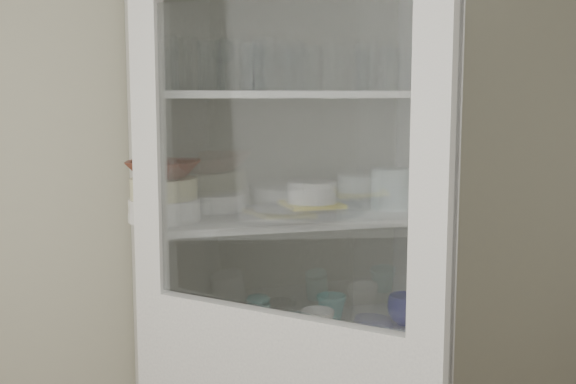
{
  "coord_description": "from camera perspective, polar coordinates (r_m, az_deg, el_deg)",
  "views": [
    {
      "loc": [
        -0.43,
        -1.0,
        1.65
      ],
      "look_at": [
        0.2,
        1.27,
        1.33
      ],
      "focal_mm": 45.0,
      "sensor_mm": 36.0,
      "label": 1
    }
  ],
  "objects": [
    {
      "name": "wall_back",
      "position": [
        2.56,
        -5.68,
        -0.19
      ],
      "size": [
        3.6,
        0.02,
        2.6
      ],
      "primitive_type": "cube",
      "color": "#B7B39C",
      "rests_on": "ground"
    },
    {
      "name": "tumbler_6",
      "position": [
        2.36,
        7.98,
        9.54
      ],
      "size": [
        0.08,
        0.08,
        0.13
      ],
      "primitive_type": "cylinder",
      "rotation": [
        0.0,
        0.0,
        -0.25
      ],
      "color": "silver",
      "rests_on": "shelf_glass"
    },
    {
      "name": "tumbler_7",
      "position": [
        2.3,
        -10.15,
        9.56
      ],
      "size": [
        0.08,
        0.08,
        0.14
      ],
      "primitive_type": "cylinder",
      "rotation": [
        0.0,
        0.0,
        0.29
      ],
      "color": "silver",
      "rests_on": "shelf_glass"
    },
    {
      "name": "goblet_0",
      "position": [
        2.44,
        -5.11,
        10.18
      ],
      "size": [
        0.08,
        0.08,
        0.19
      ],
      "primitive_type": null,
      "color": "silver",
      "rests_on": "shelf_glass"
    },
    {
      "name": "tumbler_0",
      "position": [
        2.12,
        -9.69,
        10.01
      ],
      "size": [
        0.1,
        0.1,
        0.16
      ],
      "primitive_type": "cylinder",
      "rotation": [
        0.0,
        0.0,
        -0.42
      ],
      "color": "silver",
      "rests_on": "shelf_glass"
    },
    {
      "name": "tumbler_11",
      "position": [
        2.47,
        6.32,
        9.43
      ],
      "size": [
        0.08,
        0.08,
        0.13
      ],
      "primitive_type": "cylinder",
      "rotation": [
        0.0,
        0.0,
        -0.27
      ],
      "color": "silver",
      "rests_on": "shelf_glass"
    },
    {
      "name": "grey_bowl_stack",
      "position": [
        2.48,
        8.12,
        0.24
      ],
      "size": [
        0.13,
        0.13,
        0.14
      ],
      "primitive_type": "cylinder",
      "color": "silver",
      "rests_on": "shelf_plates"
    },
    {
      "name": "goblet_2",
      "position": [
        2.49,
        0.2,
        9.72
      ],
      "size": [
        0.07,
        0.07,
        0.15
      ],
      "primitive_type": null,
      "color": "silver",
      "rests_on": "shelf_glass"
    },
    {
      "name": "tumbler_5",
      "position": [
        2.33,
        6.26,
        9.77
      ],
      "size": [
        0.1,
        0.1,
        0.15
      ],
      "primitive_type": "cylinder",
      "rotation": [
        0.0,
        0.0,
        0.39
      ],
      "color": "silver",
      "rests_on": "shelf_glass"
    },
    {
      "name": "yellow_trivet",
      "position": [
        2.4,
        1.91,
        -0.98
      ],
      "size": [
        0.19,
        0.19,
        0.01
      ],
      "primitive_type": "cube",
      "rotation": [
        0.0,
        0.0,
        0.03
      ],
      "color": "yellow",
      "rests_on": "glass_platter"
    },
    {
      "name": "pantry_cabinet",
      "position": [
        2.52,
        -0.38,
        -8.64
      ],
      "size": [
        1.0,
        0.45,
        2.1
      ],
      "color": "silver",
      "rests_on": "floor"
    },
    {
      "name": "mug_blue",
      "position": [
        2.56,
        9.31,
        -9.15
      ],
      "size": [
        0.16,
        0.16,
        0.1
      ],
      "primitive_type": "imported",
      "rotation": [
        0.0,
        0.0,
        0.26
      ],
      "color": "#081180",
      "rests_on": "shelf_mugs"
    },
    {
      "name": "tumbler_2",
      "position": [
        2.18,
        -1.82,
        10.03
      ],
      "size": [
        0.08,
        0.08,
        0.15
      ],
      "primitive_type": "cylinder",
      "rotation": [
        0.0,
        0.0,
        -0.03
      ],
      "color": "silver",
      "rests_on": "shelf_glass"
    },
    {
      "name": "tumbler_8",
      "position": [
        2.31,
        -6.22,
        9.86
      ],
      "size": [
        0.09,
        0.09,
        0.15
      ],
      "primitive_type": "cylinder",
      "rotation": [
        0.0,
        0.0,
        0.28
      ],
      "color": "silver",
      "rests_on": "shelf_glass"
    },
    {
      "name": "white_canister",
      "position": [
        2.43,
        -9.73,
        -9.73
      ],
      "size": [
        0.14,
        0.14,
        0.13
      ],
      "primitive_type": "cylinder",
      "rotation": [
        0.0,
        0.0,
        0.33
      ],
      "color": "white",
      "rests_on": "shelf_mugs"
    },
    {
      "name": "plate_stack_front",
      "position": [
        2.26,
        -9.73,
        -1.39
      ],
      "size": [
        0.22,
        0.22,
        0.07
      ],
      "primitive_type": "cylinder",
      "color": "white",
      "rests_on": "shelf_plates"
    },
    {
      "name": "tumbler_9",
      "position": [
        2.31,
        -2.35,
        9.65
      ],
      "size": [
        0.07,
        0.07,
        0.13
      ],
      "primitive_type": "cylinder",
      "rotation": [
        0.0,
        0.0,
        0.05
      ],
      "color": "silver",
      "rests_on": "shelf_glass"
    },
    {
      "name": "glass_platter",
      "position": [
        2.4,
        1.91,
        -1.37
      ],
      "size": [
        0.46,
        0.46,
        0.02
      ],
      "primitive_type": "cylinder",
      "rotation": [
        0.0,
        0.0,
        -0.39
      ],
      "color": "silver",
      "rests_on": "shelf_plates"
    },
    {
      "name": "white_ramekin",
      "position": [
        2.39,
        1.91,
        0.01
      ],
      "size": [
        0.22,
        0.22,
        0.07
      ],
      "primitive_type": "cylinder",
      "rotation": [
        0.0,
        0.0,
        0.44
      ],
      "color": "white",
      "rests_on": "yellow_trivet"
    },
    {
      "name": "goblet_1",
      "position": [
        2.48,
        0.87,
        10.04
      ],
      "size": [
        0.08,
        0.08,
        0.18
      ],
      "primitive_type": null,
      "color": "silver",
      "rests_on": "shelf_glass"
    },
    {
      "name": "tumbler_10",
      "position": [
        2.37,
        1.91,
        9.73
      ],
      "size": [
        0.08,
        0.08,
        0.15
      ],
      "primitive_type": "cylinder",
      "rotation": [
        0.0,
        0.0,
        0.09
      ],
      "color": "silver",
      "rests_on": "shelf_glass"
    },
    {
      "name": "terracotta_bowl",
      "position": [
        2.25,
        -9.81,
        1.79
      ],
      "size": [
        0.29,
        0.29,
        0.05
      ],
      "primitive_type": "imported",
      "rotation": [
        0.0,
        0.0,
        -0.35
      ],
      "color": "maroon",
      "rests_on": "cream_bowl"
    },
    {
      "name": "plate_stack_back",
      "position": [
        2.46,
        -5.76,
        -0.77
      ],
      "size": [
        0.2,
        0.2,
        0.06
      ],
      "primitive_type": "cylinder",
      "color": "white",
      "rests_on": "shelf_plates"
    },
    {
      "name": "cream_bowl",
      "position": [
        2.25,
        -9.77,
        0.29
      ],
      "size": [
        0.26,
        0.26,
        0.06
      ],
      "primitive_type": "cylinder",
      "rotation": [
        0.0,
        0.0,
        -0.29
      ],
      "color": "beige",
      "rests_on": "plate_stack_front"
    },
    {
      "name": "tumbler_3",
      "position": [
        2.2,
        -2.73,
        9.84
      ],
      "size": [
        0.09,
        0.09,
        0.14
      ],
      "primitive_type": "cylinder",
      "rotation": [
        0.0,
        0.0,
        -0.37
      ],
      "color": "silver",
      "rests_on": "shelf_glass"
    },
    {
      "name": "tumbler_4",
      "position": [
        2.22,
        0.18,
        9.96
      ],
      "size": [
        0.1,
        0.1,
        0.15
      ],
      "primitive_type": "cylinder",
      "rotation": [
        0.0,
        0.0,
        -0.38
      ],
      "color": "silver",
      "rests_on": "shelf_glass"
    },
    {
      "name": "goblet_3",
      "position": [
        2.61,
        7.89,
        9.85
      ],
      "size": [
        0.08,
        0.08,
        0.18
      ],
      "primitive_type": null,
      "color": "silver",
      "rests_on": "shelf_glass"
    },
    {
      "name": "mug_white",
      "position": [
        2.36,
        2.34,
        -10.5
      ],
      "size": [
        0.13,
        0.13,
        0.1
      ],
      "primitive_type": "imported",
      "rotation": [
        0.0,
        0.0,
        -0.2
      ],
      "color": "white",
      "rests_on": "shelf_mugs"
    },
    {
      "name": "measuring_cups",
      "position": [
        2.37,
        -5.26,
        -11.2
      ],
      "size": [
        0.1,
        0.1,
        0.04
      ],
      "primitive_type": "cylinder",
      "color": "silver",
      "rests_on": "shelf_mugs"
    },
    {
      "name": "mug_teal",
      "position": [
        2.55,
        3.46,
        -9.18
      ],
      "size": [
        0.11,
        0.11,
        0.1
      ],
      "primitive_type": "imported",
      "rotation": [
        0.0,
        0.0,
        0.01
      ],
      "color": "teal",
      "rests_on": "shelf_mugs"
    },
    {
      "name": "tumbler_1",
      "position": [
        2.2,
        -2.88,
        9.85
      ],
      "size": [
        0.07,
        0.07,
        0.14
      ],
      "primitive_type": "cylinder",
      "rotation": [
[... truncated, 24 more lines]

